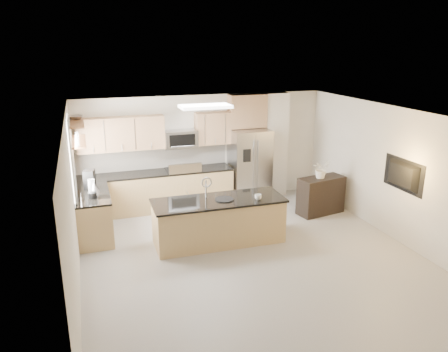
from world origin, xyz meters
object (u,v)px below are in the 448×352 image
object	(u,v)px
credenza	(321,195)
flower_vase	(321,164)
cup	(258,197)
microwave	(181,139)
range	(183,188)
kettle	(94,188)
island	(219,221)
bowl	(75,117)
coffee_maker	(90,180)
refrigerator	(249,166)
television	(400,175)
platter	(224,199)
blender	(92,190)

from	to	relation	value
credenza	flower_vase	bearing A→B (deg)	-173.11
cup	flower_vase	size ratio (longest dim) A/B	0.21
microwave	range	bearing A→B (deg)	-90.00
microwave	kettle	size ratio (longest dim) A/B	2.89
island	bowl	size ratio (longest dim) A/B	6.67
island	coffee_maker	size ratio (longest dim) A/B	6.64
refrigerator	television	bearing A→B (deg)	-58.96
television	cup	bearing A→B (deg)	73.17
credenza	kettle	world-z (taller)	kettle
kettle	credenza	bearing A→B (deg)	-3.28
coffee_maker	television	bearing A→B (deg)	-22.91
platter	bowl	world-z (taller)	bowl
platter	refrigerator	bearing A→B (deg)	57.52
refrigerator	credenza	world-z (taller)	refrigerator
microwave	platter	size ratio (longest dim) A/B	2.09
microwave	platter	distance (m)	2.41
kettle	platter	bearing A→B (deg)	-24.15
cup	flower_vase	xyz separation A→B (m)	(1.91, 0.95, 0.24)
cup	kettle	size ratio (longest dim) A/B	0.52
island	cup	xyz separation A→B (m)	(0.72, -0.24, 0.49)
refrigerator	kettle	size ratio (longest dim) A/B	6.77
credenza	platter	world-z (taller)	platter
range	credenza	world-z (taller)	range
kettle	flower_vase	world-z (taller)	flower_vase
credenza	microwave	bearing A→B (deg)	142.07
microwave	cup	world-z (taller)	microwave
blender	cup	bearing A→B (deg)	-17.73
platter	kettle	world-z (taller)	kettle
range	bowl	bearing A→B (deg)	-162.38
platter	coffee_maker	distance (m)	2.80
bowl	flower_vase	distance (m)	5.28
blender	coffee_maker	xyz separation A→B (m)	(-0.02, 0.63, 0.02)
island	coffee_maker	bearing A→B (deg)	150.49
television	kettle	bearing A→B (deg)	69.89
platter	island	bearing A→B (deg)	157.42
range	cup	world-z (taller)	range
range	microwave	distance (m)	1.16
credenza	island	bearing A→B (deg)	-175.30
coffee_maker	credenza	bearing A→B (deg)	-7.12
platter	television	size ratio (longest dim) A/B	0.34
refrigerator	cup	world-z (taller)	refrigerator
bowl	credenza	bearing A→B (deg)	-7.32
platter	flower_vase	size ratio (longest dim) A/B	0.57
blender	kettle	world-z (taller)	blender
kettle	coffee_maker	bearing A→B (deg)	101.58
coffee_maker	bowl	size ratio (longest dim) A/B	1.00
refrigerator	bowl	bearing A→B (deg)	-170.30
cup	island	bearing A→B (deg)	161.59
microwave	credenza	distance (m)	3.47
coffee_maker	island	bearing A→B (deg)	-30.28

